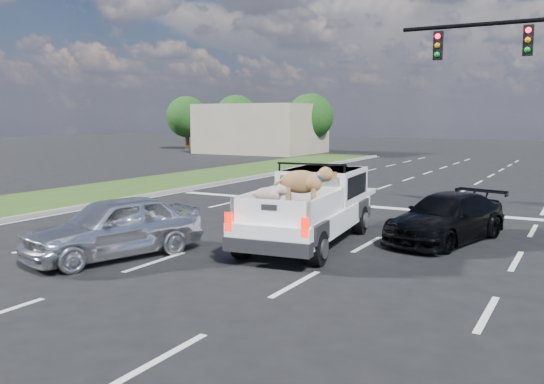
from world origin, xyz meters
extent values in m
plane|color=black|center=(0.00, 0.00, 0.00)|extent=(160.00, 160.00, 0.00)
cube|color=silver|center=(-5.25, 6.00, 0.01)|extent=(0.12, 60.00, 0.01)
cube|color=silver|center=(-1.75, 6.00, 0.01)|extent=(0.12, 60.00, 0.01)
cube|color=silver|center=(1.75, 6.00, 0.01)|extent=(0.12, 60.00, 0.01)
cube|color=silver|center=(5.25, 6.00, 0.01)|extent=(0.12, 60.00, 0.01)
cube|color=silver|center=(-8.80, 6.00, 0.01)|extent=(0.15, 60.00, 0.01)
cube|color=silver|center=(0.00, 10.00, 0.01)|extent=(17.00, 0.45, 0.01)
cube|color=#1F4114|center=(-11.50, 6.00, 0.05)|extent=(5.00, 60.00, 0.10)
cube|color=gray|center=(-9.05, 6.00, 0.07)|extent=(0.15, 60.00, 0.14)
cube|color=black|center=(4.60, 10.50, 5.60)|extent=(0.30, 0.18, 0.95)
sphere|color=#F80727|center=(4.60, 10.39, 5.90)|extent=(0.18, 0.18, 0.18)
cube|color=black|center=(1.80, 10.50, 5.60)|extent=(0.30, 0.18, 0.95)
sphere|color=#F80727|center=(1.80, 10.39, 5.90)|extent=(0.18, 0.18, 0.18)
cube|color=tan|center=(-20.00, 36.00, 2.20)|extent=(10.00, 8.00, 4.40)
cylinder|color=#332114|center=(-30.00, 38.00, 1.08)|extent=(0.44, 0.44, 2.16)
sphere|color=#10350E|center=(-30.00, 38.00, 3.30)|extent=(4.20, 4.20, 4.20)
cylinder|color=#332114|center=(-24.00, 38.00, 1.08)|extent=(0.44, 0.44, 2.16)
sphere|color=#10350E|center=(-24.00, 38.00, 3.30)|extent=(4.20, 4.20, 4.20)
cylinder|color=#332114|center=(-16.00, 38.00, 1.08)|extent=(0.44, 0.44, 2.16)
sphere|color=#10350E|center=(-16.00, 38.00, 3.30)|extent=(4.20, 4.20, 4.20)
cylinder|color=black|center=(-0.24, 1.25, 0.39)|extent=(0.37, 0.80, 0.78)
cylinder|color=black|center=(1.53, 1.46, 0.39)|extent=(0.37, 0.80, 0.78)
cylinder|color=black|center=(-0.67, 5.00, 0.39)|extent=(0.37, 0.80, 0.78)
cylinder|color=black|center=(1.09, 5.21, 0.39)|extent=(0.37, 0.80, 0.78)
cube|color=white|center=(0.42, 3.28, 0.67)|extent=(2.55, 5.60, 0.53)
cube|color=white|center=(0.28, 4.55, 1.38)|extent=(2.14, 2.55, 0.88)
cube|color=black|center=(0.41, 3.40, 1.41)|extent=(1.58, 0.21, 0.63)
cylinder|color=black|center=(0.39, 3.53, 2.02)|extent=(1.83, 0.26, 0.05)
cube|color=black|center=(0.56, 2.09, 0.91)|extent=(2.11, 2.80, 0.06)
cube|color=white|center=(-0.30, 1.99, 1.20)|extent=(0.38, 2.60, 0.53)
cube|color=white|center=(1.42, 2.19, 1.20)|extent=(0.38, 2.60, 0.53)
cube|color=white|center=(0.71, 0.84, 1.20)|extent=(1.81, 0.29, 0.53)
cube|color=red|center=(-0.13, 0.52, 0.97)|extent=(0.17, 0.08, 0.41)
cube|color=red|center=(1.59, 0.72, 0.97)|extent=(0.17, 0.08, 0.41)
cube|color=black|center=(0.72, 0.69, 0.49)|extent=(1.98, 0.53, 0.31)
imported|color=silver|center=(-2.88, -0.08, 0.71)|extent=(2.87, 4.47, 1.42)
imported|color=black|center=(3.39, 5.39, 0.61)|extent=(2.79, 4.53, 1.23)
camera|label=1|loc=(6.59, -9.62, 3.18)|focal=38.00mm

